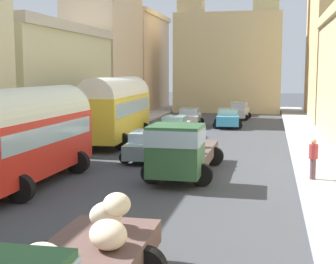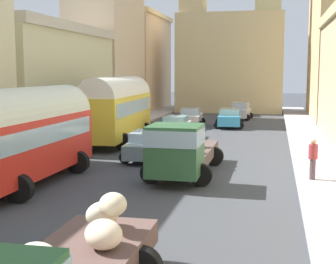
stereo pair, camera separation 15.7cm
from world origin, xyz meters
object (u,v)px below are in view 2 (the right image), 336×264
(cargo_truck_1, at_px, (181,149))
(car_2, at_px, (146,145))
(parked_bus_2, at_px, (117,106))
(car_1, at_px, (241,111))
(car_0, at_px, (229,118))
(car_4, at_px, (191,117))
(pedestrian_1, at_px, (313,158))
(car_3, at_px, (176,127))
(parked_bus_1, at_px, (25,132))

(cargo_truck_1, height_order, car_2, cargo_truck_1)
(parked_bus_2, xyz_separation_m, car_1, (6.71, 16.76, -1.54))
(car_0, distance_m, car_4, 3.21)
(car_2, bearing_deg, parked_bus_2, 122.37)
(car_0, xyz_separation_m, pedestrian_1, (5.21, -19.14, 0.26))
(parked_bus_2, relative_size, car_0, 2.10)
(cargo_truck_1, bearing_deg, car_3, 102.76)
(cargo_truck_1, bearing_deg, car_0, 89.32)
(car_1, distance_m, car_2, 22.32)
(car_0, bearing_deg, car_4, 179.79)
(car_1, xyz_separation_m, pedestrian_1, (4.74, -25.76, 0.23))
(car_3, distance_m, pedestrian_1, 14.74)
(car_4, xyz_separation_m, pedestrian_1, (8.42, -19.15, 0.28))
(parked_bus_2, relative_size, car_1, 2.53)
(parked_bus_1, bearing_deg, cargo_truck_1, 23.23)
(parked_bus_2, distance_m, pedestrian_1, 14.62)
(car_2, bearing_deg, car_3, 91.35)
(parked_bus_1, xyz_separation_m, car_0, (6.12, 21.99, -1.38))
(parked_bus_1, relative_size, parked_bus_2, 0.86)
(cargo_truck_1, bearing_deg, car_2, 123.26)
(cargo_truck_1, distance_m, car_3, 12.86)
(parked_bus_1, bearing_deg, car_4, 82.46)
(car_2, xyz_separation_m, car_3, (-0.20, 8.51, 0.01))
(parked_bus_2, relative_size, car_3, 2.49)
(car_2, xyz_separation_m, car_4, (-0.34, 15.46, 0.02))
(cargo_truck_1, distance_m, car_4, 19.71)
(parked_bus_1, relative_size, car_3, 2.16)
(car_0, xyz_separation_m, car_3, (-3.07, -6.94, -0.02))
(parked_bus_2, height_order, car_4, parked_bus_2)
(car_0, bearing_deg, cargo_truck_1, -90.68)
(car_4, bearing_deg, car_3, -88.85)
(car_4, relative_size, pedestrian_1, 2.41)
(car_0, distance_m, car_2, 15.71)
(pedestrian_1, bearing_deg, parked_bus_2, 141.80)
(car_4, bearing_deg, parked_bus_1, -97.54)
(cargo_truck_1, distance_m, pedestrian_1, 5.45)
(parked_bus_1, relative_size, cargo_truck_1, 1.11)
(parked_bus_1, height_order, car_0, parked_bus_1)
(parked_bus_1, relative_size, car_2, 1.82)
(car_3, distance_m, car_4, 6.95)
(car_1, bearing_deg, pedestrian_1, -79.58)
(cargo_truck_1, bearing_deg, parked_bus_2, 122.76)
(parked_bus_1, distance_m, car_2, 7.45)
(parked_bus_2, bearing_deg, car_2, -57.63)
(cargo_truck_1, relative_size, car_3, 1.93)
(parked_bus_1, distance_m, car_0, 22.87)
(car_1, xyz_separation_m, car_4, (-3.68, -6.62, -0.05))
(car_0, xyz_separation_m, car_4, (-3.21, 0.01, -0.02))
(cargo_truck_1, relative_size, pedestrian_1, 3.99)
(car_0, height_order, car_2, car_0)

